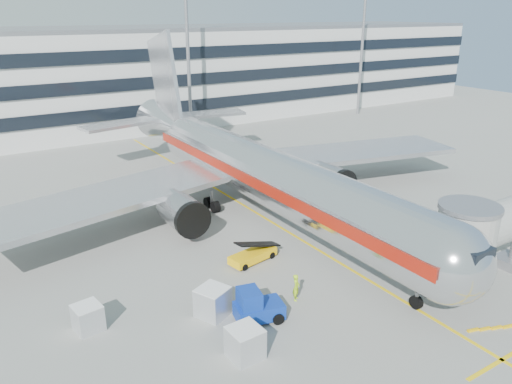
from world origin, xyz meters
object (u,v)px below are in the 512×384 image
baggage_tug (256,307)px  cargo_container_right (213,302)px  cargo_container_left (88,318)px  ramp_worker (296,287)px  cargo_container_front (245,343)px  belt_loader (253,255)px  main_jet (253,169)px

baggage_tug → cargo_container_right: bearing=134.8°
cargo_container_left → ramp_worker: bearing=-17.9°
baggage_tug → cargo_container_front: 3.50m
cargo_container_left → cargo_container_front: size_ratio=0.95×
ramp_worker → belt_loader: bearing=39.0°
main_jet → cargo_container_front: 21.69m
cargo_container_right → belt_loader: bearing=38.7°
cargo_container_left → main_jet: bearing=30.4°
baggage_tug → ramp_worker: bearing=9.5°
cargo_container_front → ramp_worker: ramp_worker is taller
belt_loader → cargo_container_left: belt_loader is taller
cargo_container_left → baggage_tug: bearing=-27.2°
baggage_tug → main_jet: bearing=58.6°
main_jet → cargo_container_left: 21.53m
belt_loader → baggage_tug: (-3.93, -6.67, 0.41)m
main_jet → cargo_container_left: size_ratio=29.36×
baggage_tug → cargo_container_left: size_ratio=1.87×
belt_loader → cargo_container_front: bearing=-124.2°
baggage_tug → cargo_container_left: bearing=152.8°
cargo_container_right → cargo_container_left: bearing=159.4°
cargo_container_right → ramp_worker: size_ratio=1.26×
belt_loader → ramp_worker: size_ratio=2.25×
main_jet → baggage_tug: main_jet is taller
main_jet → ramp_worker: bearing=-111.7°
belt_loader → ramp_worker: (-0.44, -6.08, 0.37)m
cargo_container_right → ramp_worker: cargo_container_right is taller
baggage_tug → cargo_container_left: baggage_tug is taller
belt_loader → cargo_container_right: (-5.88, -4.71, 0.39)m
baggage_tug → ramp_worker: (3.50, 0.58, -0.03)m
main_jet → belt_loader: (-5.45, -8.68, -3.68)m
belt_loader → cargo_container_front: belt_loader is taller
cargo_container_right → ramp_worker: (5.44, -1.37, -0.02)m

